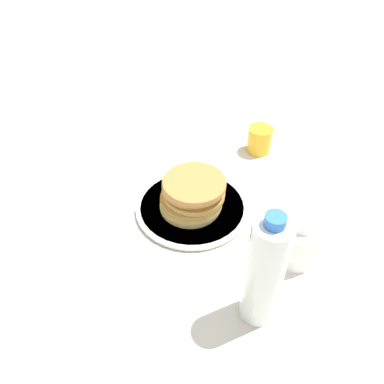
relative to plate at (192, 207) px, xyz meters
name	(u,v)px	position (x,y,z in m)	size (l,w,h in m)	color
ground_plane	(181,205)	(-0.02, -0.02, -0.01)	(4.00, 4.00, 0.00)	silver
plate	(192,207)	(0.00, 0.00, 0.00)	(0.27, 0.27, 0.01)	silver
pancake_stack	(193,194)	(0.00, 0.00, 0.04)	(0.15, 0.15, 0.08)	#D3BB69
juice_glass	(259,140)	(-0.17, 0.25, 0.03)	(0.07, 0.07, 0.07)	yellow
cream_jug	(298,238)	(0.20, 0.16, 0.04)	(0.10, 0.10, 0.11)	white
water_bottle_near	(264,273)	(0.29, 0.03, 0.11)	(0.06, 0.06, 0.25)	silver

